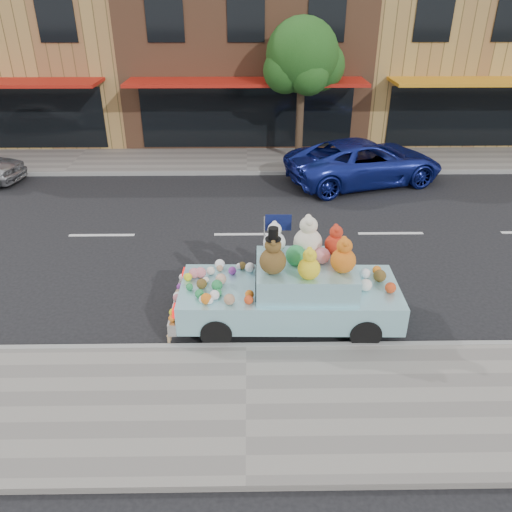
{
  "coord_description": "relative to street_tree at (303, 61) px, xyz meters",
  "views": [
    {
      "loc": [
        0.07,
        -12.43,
        6.02
      ],
      "look_at": [
        0.2,
        -3.58,
        1.25
      ],
      "focal_mm": 35.0,
      "sensor_mm": 36.0,
      "label": 1
    }
  ],
  "objects": [
    {
      "name": "far_kerb",
      "position": [
        -2.03,
        -1.55,
        -3.63
      ],
      "size": [
        60.0,
        0.12,
        0.13
      ],
      "primitive_type": "cube",
      "color": "gray",
      "rests_on": "ground"
    },
    {
      "name": "near_sidewalk",
      "position": [
        -2.03,
        -13.05,
        -3.63
      ],
      "size": [
        60.0,
        3.0,
        0.12
      ],
      "primitive_type": "cube",
      "color": "gray",
      "rests_on": "ground"
    },
    {
      "name": "far_sidewalk",
      "position": [
        -2.03,
        -0.05,
        -3.63
      ],
      "size": [
        60.0,
        3.0,
        0.12
      ],
      "primitive_type": "cube",
      "color": "gray",
      "rests_on": "ground"
    },
    {
      "name": "art_car",
      "position": [
        -1.13,
        -10.63,
        -2.9
      ],
      "size": [
        4.52,
        1.85,
        2.27
      ],
      "rotation": [
        0.0,
        0.0,
        -0.02
      ],
      "color": "black",
      "rests_on": "ground"
    },
    {
      "name": "storefront_right",
      "position": [
        7.97,
        5.42,
        -0.05
      ],
      "size": [
        10.0,
        9.8,
        7.3
      ],
      "color": "#AD8848",
      "rests_on": "ground"
    },
    {
      "name": "car_blue",
      "position": [
        2.03,
        -2.45,
        -2.95
      ],
      "size": [
        5.87,
        3.95,
        1.5
      ],
      "primitive_type": "imported",
      "rotation": [
        0.0,
        0.0,
        1.87
      ],
      "color": "navy",
      "rests_on": "ground"
    },
    {
      "name": "storefront_mid",
      "position": [
        -2.03,
        5.42,
        -0.05
      ],
      "size": [
        10.0,
        9.8,
        7.3
      ],
      "color": "brown",
      "rests_on": "ground"
    },
    {
      "name": "storefront_left",
      "position": [
        -12.03,
        5.42,
        -0.05
      ],
      "size": [
        10.0,
        9.8,
        7.3
      ],
      "color": "#AD8848",
      "rests_on": "ground"
    },
    {
      "name": "street_tree",
      "position": [
        0.0,
        0.0,
        0.0
      ],
      "size": [
        3.0,
        2.7,
        5.22
      ],
      "color": "#38281C",
      "rests_on": "ground"
    },
    {
      "name": "ground",
      "position": [
        -2.03,
        -6.55,
        -3.69
      ],
      "size": [
        120.0,
        120.0,
        0.0
      ],
      "primitive_type": "plane",
      "color": "black",
      "rests_on": "ground"
    },
    {
      "name": "near_kerb",
      "position": [
        -2.03,
        -11.55,
        -3.63
      ],
      "size": [
        60.0,
        0.12,
        0.13
      ],
      "primitive_type": "cube",
      "color": "gray",
      "rests_on": "ground"
    }
  ]
}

